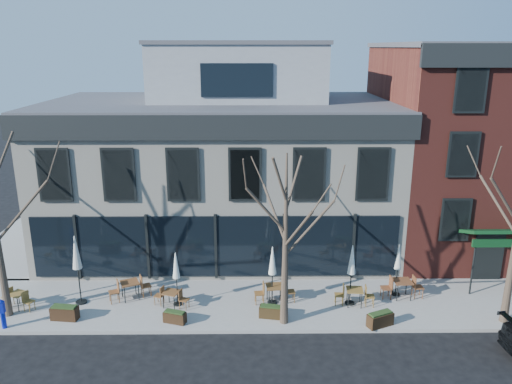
{
  "coord_description": "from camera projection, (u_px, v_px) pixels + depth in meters",
  "views": [
    {
      "loc": [
        1.68,
        -21.92,
        10.95
      ],
      "look_at": [
        1.92,
        2.0,
        3.97
      ],
      "focal_mm": 35.0,
      "sensor_mm": 36.0,
      "label": 1
    }
  ],
  "objects": [
    {
      "name": "ground",
      "position": [
        217.0,
        282.0,
        24.09
      ],
      "size": [
        120.0,
        120.0,
        0.0
      ],
      "primitive_type": "plane",
      "color": "black",
      "rests_on": "ground"
    },
    {
      "name": "sidewalk_front",
      "position": [
        287.0,
        303.0,
        22.04
      ],
      "size": [
        33.5,
        4.7,
        0.15
      ],
      "primitive_type": "cube",
      "color": "gray",
      "rests_on": "ground"
    },
    {
      "name": "sidewalk_side",
      "position": [
        35.0,
        237.0,
        29.72
      ],
      "size": [
        4.5,
        12.0,
        0.15
      ],
      "primitive_type": "cube",
      "color": "gray",
      "rests_on": "ground"
    },
    {
      "name": "corner_building",
      "position": [
        222.0,
        164.0,
        27.63
      ],
      "size": [
        18.39,
        10.39,
        11.1
      ],
      "color": "silver",
      "rests_on": "ground"
    },
    {
      "name": "red_brick_building",
      "position": [
        457.0,
        147.0,
        27.42
      ],
      "size": [
        8.2,
        11.78,
        11.18
      ],
      "color": "maroon",
      "rests_on": "ground"
    },
    {
      "name": "tree_mid",
      "position": [
        286.0,
        239.0,
        19.31
      ],
      "size": [
        3.5,
        3.55,
        7.04
      ],
      "color": "#382B21",
      "rests_on": "sidewalk_front"
    },
    {
      "name": "call_box",
      "position": [
        2.0,
        313.0,
        19.75
      ],
      "size": [
        0.25,
        0.25,
        1.27
      ],
      "color": "#0C1AA3",
      "rests_on": "sidewalk_front"
    },
    {
      "name": "cafe_set_0",
      "position": [
        18.0,
        299.0,
        21.34
      ],
      "size": [
        1.64,
        1.01,
        0.85
      ],
      "color": "brown",
      "rests_on": "sidewalk_front"
    },
    {
      "name": "cafe_set_1",
      "position": [
        130.0,
        288.0,
        22.1
      ],
      "size": [
        1.9,
        1.22,
        0.99
      ],
      "color": "brown",
      "rests_on": "sidewalk_front"
    },
    {
      "name": "cafe_set_2",
      "position": [
        171.0,
        297.0,
        21.47
      ],
      "size": [
        1.65,
        0.89,
        0.85
      ],
      "color": "brown",
      "rests_on": "sidewalk_front"
    },
    {
      "name": "cafe_set_3",
      "position": [
        275.0,
        292.0,
        21.8
      ],
      "size": [
        1.87,
        0.81,
        0.97
      ],
      "color": "brown",
      "rests_on": "sidewalk_front"
    },
    {
      "name": "cafe_set_4",
      "position": [
        354.0,
        295.0,
        21.57
      ],
      "size": [
        1.78,
        0.77,
        0.92
      ],
      "color": "brown",
      "rests_on": "sidewalk_front"
    },
    {
      "name": "cafe_set_5",
      "position": [
        402.0,
        287.0,
        22.19
      ],
      "size": [
        1.95,
        0.81,
        1.02
      ],
      "color": "brown",
      "rests_on": "sidewalk_front"
    },
    {
      "name": "umbrella_0",
      "position": [
        76.0,
        256.0,
        21.28
      ],
      "size": [
        0.5,
        0.5,
        3.13
      ],
      "color": "black",
      "rests_on": "sidewalk_front"
    },
    {
      "name": "umbrella_1",
      "position": [
        176.0,
        268.0,
        21.25
      ],
      "size": [
        0.39,
        0.39,
        2.44
      ],
      "color": "black",
      "rests_on": "sidewalk_front"
    },
    {
      "name": "umbrella_2",
      "position": [
        272.0,
        264.0,
        21.35
      ],
      "size": [
        0.42,
        0.42,
        2.65
      ],
      "color": "black",
      "rests_on": "sidewalk_front"
    },
    {
      "name": "umbrella_3",
      "position": [
        352.0,
        263.0,
        21.28
      ],
      "size": [
        0.44,
        0.44,
        2.74
      ],
      "color": "black",
      "rests_on": "sidewalk_front"
    },
    {
      "name": "umbrella_4",
      "position": [
        398.0,
        260.0,
        22.13
      ],
      "size": [
        0.39,
        0.39,
        2.43
      ],
      "color": "black",
      "rests_on": "sidewalk_front"
    },
    {
      "name": "planter_0",
      "position": [
        65.0,
        313.0,
        20.48
      ],
      "size": [
        1.14,
        0.57,
        0.61
      ],
      "color": "black",
      "rests_on": "sidewalk_front"
    },
    {
      "name": "planter_1",
      "position": [
        175.0,
        317.0,
        20.26
      ],
      "size": [
        0.98,
        0.63,
        0.51
      ],
      "color": "black",
      "rests_on": "sidewalk_front"
    },
    {
      "name": "planter_2",
      "position": [
        271.0,
        311.0,
        20.64
      ],
      "size": [
        1.02,
        0.55,
        0.54
      ],
      "color": "#2F210F",
      "rests_on": "sidewalk_front"
    },
    {
      "name": "planter_3",
      "position": [
        380.0,
        319.0,
        20.0
      ],
      "size": [
        1.15,
        0.83,
        0.6
      ],
      "color": "black",
      "rests_on": "sidewalk_front"
    }
  ]
}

